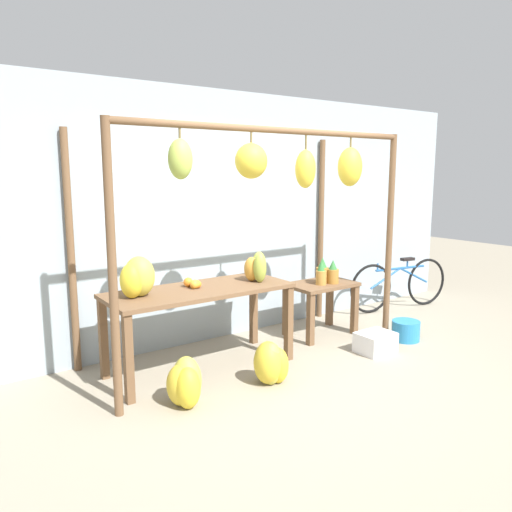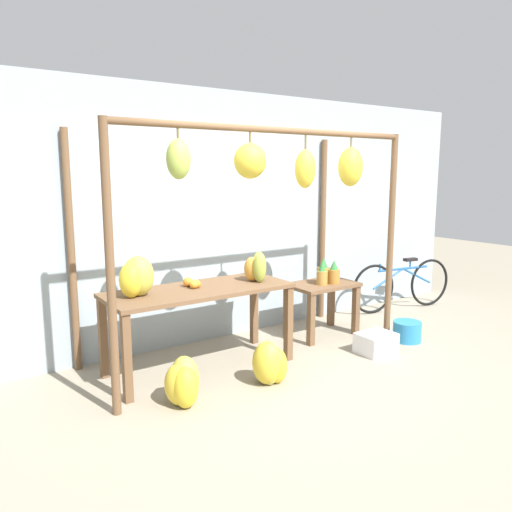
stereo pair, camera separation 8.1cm
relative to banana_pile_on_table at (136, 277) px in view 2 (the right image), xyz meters
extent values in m
plane|color=gray|center=(1.20, -0.91, -0.98)|extent=(20.00, 20.00, 0.00)
cube|color=#99A8B2|center=(1.20, 0.72, 0.42)|extent=(8.00, 0.08, 2.80)
cylinder|color=brown|center=(-0.39, -0.49, 0.17)|extent=(0.07, 0.07, 2.31)
cylinder|color=brown|center=(2.78, -0.49, 0.17)|extent=(0.07, 0.07, 2.31)
cylinder|color=brown|center=(-0.39, 0.63, 0.17)|extent=(0.07, 0.07, 2.31)
cylinder|color=brown|center=(2.78, 0.63, 0.17)|extent=(0.07, 0.07, 2.31)
cylinder|color=brown|center=(1.20, -0.49, 1.30)|extent=(3.17, 0.06, 0.06)
cylinder|color=brown|center=(0.21, -0.49, 1.23)|extent=(0.02, 0.02, 0.08)
ellipsoid|color=#9EB247|center=(0.21, -0.49, 1.03)|extent=(0.20, 0.18, 0.32)
cylinder|color=brown|center=(0.90, -0.49, 1.22)|extent=(0.02, 0.02, 0.09)
ellipsoid|color=gold|center=(0.90, -0.49, 1.02)|extent=(0.30, 0.27, 0.31)
cylinder|color=brown|center=(1.53, -0.49, 1.20)|extent=(0.02, 0.02, 0.13)
ellipsoid|color=gold|center=(1.53, -0.49, 0.96)|extent=(0.21, 0.19, 0.36)
cylinder|color=brown|center=(2.12, -0.49, 1.22)|extent=(0.02, 0.02, 0.09)
ellipsoid|color=gold|center=(2.12, -0.49, 0.98)|extent=(0.26, 0.24, 0.39)
cube|color=brown|center=(0.61, -0.03, -0.19)|extent=(1.80, 0.72, 0.04)
cube|color=brown|center=(-0.24, -0.34, -0.60)|extent=(0.07, 0.07, 0.77)
cube|color=brown|center=(1.46, -0.34, -0.60)|extent=(0.07, 0.07, 0.77)
cube|color=brown|center=(-0.24, 0.28, -0.60)|extent=(0.07, 0.07, 0.77)
cube|color=brown|center=(1.46, 0.28, -0.60)|extent=(0.07, 0.07, 0.77)
cube|color=brown|center=(2.28, 0.06, -0.37)|extent=(0.80, 0.53, 0.04)
cube|color=brown|center=(1.94, -0.15, -0.69)|extent=(0.07, 0.07, 0.59)
cube|color=brown|center=(2.63, -0.15, -0.69)|extent=(0.07, 0.07, 0.59)
cube|color=brown|center=(1.94, 0.28, -0.69)|extent=(0.07, 0.07, 0.59)
cube|color=brown|center=(2.63, 0.28, -0.69)|extent=(0.07, 0.07, 0.59)
ellipsoid|color=gold|center=(0.03, 0.01, 0.01)|extent=(0.37, 0.37, 0.36)
ellipsoid|color=yellow|center=(-0.05, -0.02, -0.02)|extent=(0.21, 0.23, 0.31)
sphere|color=orange|center=(0.59, -0.01, -0.14)|extent=(0.07, 0.07, 0.07)
sphere|color=orange|center=(0.60, -0.01, -0.13)|extent=(0.08, 0.08, 0.08)
sphere|color=orange|center=(0.56, 0.09, -0.13)|extent=(0.09, 0.09, 0.09)
sphere|color=orange|center=(0.58, 0.00, -0.13)|extent=(0.08, 0.08, 0.08)
sphere|color=orange|center=(0.56, -0.02, -0.13)|extent=(0.08, 0.08, 0.08)
sphere|color=orange|center=(0.60, -0.01, -0.14)|extent=(0.07, 0.07, 0.07)
sphere|color=orange|center=(0.59, -0.01, -0.14)|extent=(0.07, 0.07, 0.07)
cylinder|color=#A3702D|center=(2.30, 0.07, -0.26)|extent=(0.15, 0.15, 0.18)
cone|color=#337538|center=(2.30, 0.07, -0.11)|extent=(0.10, 0.10, 0.12)
cylinder|color=#A3702D|center=(2.38, -0.02, -0.27)|extent=(0.14, 0.14, 0.17)
cone|color=#337538|center=(2.38, -0.02, -0.13)|extent=(0.10, 0.10, 0.11)
cylinder|color=#B27F38|center=(2.22, 0.01, -0.27)|extent=(0.12, 0.12, 0.16)
cone|color=#337538|center=(2.22, 0.01, -0.13)|extent=(0.09, 0.09, 0.12)
ellipsoid|color=gold|center=(0.15, -0.62, -0.78)|extent=(0.28, 0.30, 0.41)
ellipsoid|color=#9EB247|center=(0.12, -0.60, -0.81)|extent=(0.26, 0.28, 0.34)
ellipsoid|color=gold|center=(0.10, -0.63, -0.80)|extent=(0.26, 0.28, 0.35)
ellipsoid|color=yellow|center=(0.12, -0.71, -0.80)|extent=(0.28, 0.30, 0.35)
ellipsoid|color=yellow|center=(1.02, -0.74, -0.81)|extent=(0.23, 0.25, 0.34)
ellipsoid|color=gold|center=(0.94, -0.70, -0.78)|extent=(0.39, 0.40, 0.40)
ellipsoid|color=gold|center=(0.95, -0.74, -0.78)|extent=(0.22, 0.21, 0.39)
cube|color=silver|center=(2.36, -0.72, -0.87)|extent=(0.39, 0.31, 0.22)
cylinder|color=teal|center=(2.94, -0.66, -0.87)|extent=(0.32, 0.32, 0.23)
torus|color=black|center=(4.45, 0.17, -0.64)|extent=(0.68, 0.15, 0.68)
torus|color=black|center=(3.47, 0.34, -0.64)|extent=(0.68, 0.15, 0.68)
cylinder|color=#235B9E|center=(3.96, 0.26, -0.40)|extent=(0.84, 0.18, 0.03)
cylinder|color=#235B9E|center=(4.20, 0.22, -0.52)|extent=(0.51, 0.11, 0.27)
cylinder|color=#235B9E|center=(3.71, 0.30, -0.52)|extent=(0.51, 0.11, 0.27)
cylinder|color=#235B9E|center=(4.08, 0.24, -0.35)|extent=(0.02, 0.02, 0.10)
cube|color=black|center=(4.08, 0.24, -0.28)|extent=(0.21, 0.11, 0.04)
cylinder|color=#235B9E|center=(3.56, 0.33, -0.35)|extent=(0.02, 0.02, 0.10)
ellipsoid|color=#93A33D|center=(1.29, -0.07, -0.02)|extent=(0.23, 0.22, 0.30)
ellipsoid|color=#93A33D|center=(1.24, -0.16, -0.03)|extent=(0.17, 0.16, 0.30)
ellipsoid|color=gold|center=(1.21, -0.05, -0.05)|extent=(0.17, 0.19, 0.25)
camera|label=1|loc=(-1.64, -4.14, 0.93)|focal=35.00mm
camera|label=2|loc=(-1.57, -4.19, 0.93)|focal=35.00mm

